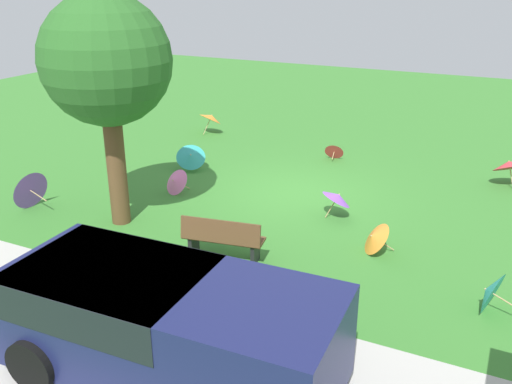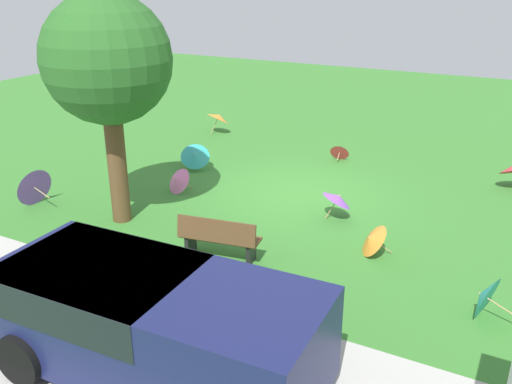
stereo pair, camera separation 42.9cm
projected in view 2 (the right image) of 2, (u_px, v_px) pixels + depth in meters
The scene contains 13 objects.
ground at pixel (296, 194), 14.18m from camera, with size 40.00×40.00×0.00m, color #387A2D.
road_strip at pixel (108, 346), 8.44m from camera, with size 40.00×3.63×0.01m, color #B2AFA8.
van_dark at pixel (146, 317), 7.57m from camera, with size 4.66×2.25×1.53m.
park_bench at pixel (219, 238), 10.81m from camera, with size 1.66×0.74×0.90m.
shade_tree at pixel (107, 62), 11.42m from camera, with size 2.71×2.71×4.96m.
parasol_purple_0 at pixel (32, 186), 13.40m from camera, with size 0.91×0.98×0.95m.
parasol_purple_1 at pixel (338, 198), 12.63m from camera, with size 0.97×0.98×0.73m.
parasol_red_0 at pixel (340, 152), 16.63m from camera, with size 0.61×0.53×0.54m.
parasol_teal_0 at pixel (195, 155), 15.74m from camera, with size 1.07×1.04×0.77m.
parasol_pink_0 at pixel (177, 180), 14.18m from camera, with size 0.83×0.80×0.65m.
parasol_orange_0 at pixel (371, 239), 11.05m from camera, with size 0.82×0.88×0.67m.
parasol_teal_1 at pixel (484, 296), 9.03m from camera, with size 0.80×0.82×0.77m.
parasol_orange_1 at pixel (218, 117), 19.32m from camera, with size 1.11×1.10×0.85m.
Camera 2 is at (-5.26, 12.10, 5.29)m, focal length 39.09 mm.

